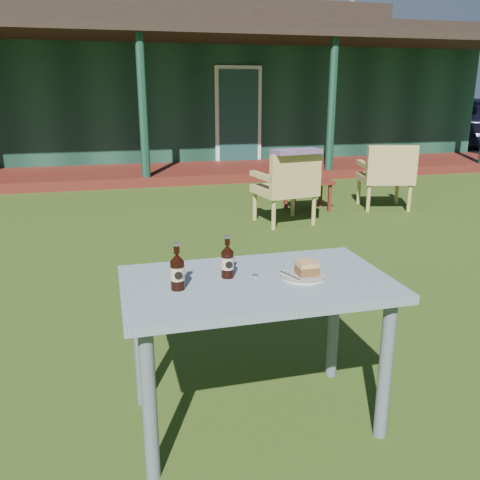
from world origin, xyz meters
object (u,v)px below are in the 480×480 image
object	(u,v)px
cola_bottle_near	(227,261)
armchair_left	(288,184)
plate	(303,275)
cola_bottle_far	(177,271)
cake_slice	(307,268)
side_table	(308,185)
cafe_table	(257,301)
armchair_right	(387,173)

from	to	relation	value
cola_bottle_near	armchair_left	world-z (taller)	cola_bottle_near
plate	cola_bottle_far	size ratio (longest dim) A/B	0.99
cake_slice	cola_bottle_near	world-z (taller)	cola_bottle_near
plate	armchair_left	xyz separation A→B (m)	(1.20, 3.52, -0.25)
plate	cake_slice	bearing A→B (deg)	-13.38
cola_bottle_far	armchair_left	xyz separation A→B (m)	(1.77, 3.52, -0.32)
side_table	armchair_left	bearing A→B (deg)	-129.05
cola_bottle_near	cafe_table	bearing A→B (deg)	-28.28
cola_bottle_near	armchair_right	world-z (taller)	cola_bottle_near
armchair_left	side_table	world-z (taller)	armchair_left
cake_slice	side_table	world-z (taller)	cake_slice
plate	cola_bottle_far	bearing A→B (deg)	-179.88
cola_bottle_near	side_table	xyz separation A→B (m)	(2.05, 4.06, -0.46)
cola_bottle_near	cola_bottle_far	bearing A→B (deg)	-159.83
armchair_left	armchair_right	distance (m)	1.60
cake_slice	armchair_right	distance (m)	4.81
cake_slice	side_table	bearing A→B (deg)	67.74
plate	cola_bottle_near	xyz separation A→B (m)	(-0.33, 0.09, 0.07)
armchair_left	armchair_right	world-z (taller)	armchair_right
plate	cola_bottle_near	bearing A→B (deg)	165.36
cafe_table	side_table	bearing A→B (deg)	64.96
cake_slice	cola_bottle_far	xyz separation A→B (m)	(-0.59, 0.00, 0.04)
cola_bottle_far	armchair_left	distance (m)	3.95
cola_bottle_far	armchair_right	world-z (taller)	cola_bottle_far
cake_slice	cafe_table	bearing A→B (deg)	173.49
cake_slice	cola_bottle_far	world-z (taller)	cola_bottle_far
plate	armchair_left	size ratio (longest dim) A/B	0.24
cola_bottle_far	side_table	distance (m)	4.76
cake_slice	cola_bottle_far	bearing A→B (deg)	179.72
cola_bottle_near	armchair_left	bearing A→B (deg)	65.89
cola_bottle_near	armchair_left	distance (m)	3.77
cake_slice	armchair_right	xyz separation A→B (m)	(2.73, 3.95, -0.28)
cafe_table	armchair_left	bearing A→B (deg)	67.95
armchair_right	cola_bottle_near	bearing A→B (deg)	-128.57
plate	armchair_right	distance (m)	4.82
armchair_right	cola_bottle_far	bearing A→B (deg)	-130.04
plate	cake_slice	xyz separation A→B (m)	(0.02, -0.00, 0.04)
cafe_table	armchair_right	world-z (taller)	armchair_right
cake_slice	armchair_right	bearing A→B (deg)	55.35
plate	armchair_left	distance (m)	3.73
plate	armchair_left	bearing A→B (deg)	71.09
cake_slice	cola_bottle_near	size ratio (longest dim) A/B	0.47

